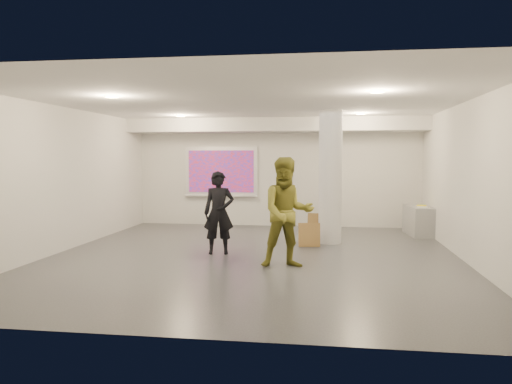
% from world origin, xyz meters
% --- Properties ---
extents(floor, '(8.00, 9.00, 0.01)m').
position_xyz_m(floor, '(0.00, 0.00, 0.00)').
color(floor, '#37393F').
rests_on(floor, ground).
extents(ceiling, '(8.00, 9.00, 0.01)m').
position_xyz_m(ceiling, '(0.00, 0.00, 3.00)').
color(ceiling, white).
rests_on(ceiling, floor).
extents(wall_back, '(8.00, 0.01, 3.00)m').
position_xyz_m(wall_back, '(0.00, 4.50, 1.50)').
color(wall_back, silver).
rests_on(wall_back, floor).
extents(wall_front, '(8.00, 0.01, 3.00)m').
position_xyz_m(wall_front, '(0.00, -4.50, 1.50)').
color(wall_front, silver).
rests_on(wall_front, floor).
extents(wall_left, '(0.01, 9.00, 3.00)m').
position_xyz_m(wall_left, '(-4.00, 0.00, 1.50)').
color(wall_left, silver).
rests_on(wall_left, floor).
extents(wall_right, '(0.01, 9.00, 3.00)m').
position_xyz_m(wall_right, '(4.00, 0.00, 1.50)').
color(wall_right, silver).
rests_on(wall_right, floor).
extents(soffit_band, '(8.00, 1.10, 0.36)m').
position_xyz_m(soffit_band, '(0.00, 3.95, 2.82)').
color(soffit_band, silver).
rests_on(soffit_band, ceiling).
extents(downlight_nw, '(0.22, 0.22, 0.02)m').
position_xyz_m(downlight_nw, '(-2.20, 2.50, 2.98)').
color(downlight_nw, '#F1E88A').
rests_on(downlight_nw, ceiling).
extents(downlight_ne, '(0.22, 0.22, 0.02)m').
position_xyz_m(downlight_ne, '(2.20, 2.50, 2.98)').
color(downlight_ne, '#F1E88A').
rests_on(downlight_ne, ceiling).
extents(downlight_sw, '(0.22, 0.22, 0.02)m').
position_xyz_m(downlight_sw, '(-2.20, -1.50, 2.98)').
color(downlight_sw, '#F1E88A').
rests_on(downlight_sw, ceiling).
extents(downlight_se, '(0.22, 0.22, 0.02)m').
position_xyz_m(downlight_se, '(2.20, -1.50, 2.98)').
color(downlight_se, '#F1E88A').
rests_on(downlight_se, ceiling).
extents(column, '(0.52, 0.52, 3.00)m').
position_xyz_m(column, '(1.50, 1.80, 1.50)').
color(column, silver).
rests_on(column, floor).
extents(projection_screen, '(2.10, 0.13, 1.42)m').
position_xyz_m(projection_screen, '(-1.60, 4.45, 1.53)').
color(projection_screen, white).
rests_on(projection_screen, wall_back).
extents(credenza, '(0.64, 1.30, 0.73)m').
position_xyz_m(credenza, '(3.72, 3.29, 0.37)').
color(credenza, gray).
rests_on(credenza, floor).
extents(papers_stack, '(0.27, 0.34, 0.02)m').
position_xyz_m(papers_stack, '(3.75, 3.00, 0.74)').
color(papers_stack, silver).
rests_on(papers_stack, credenza).
extents(postit_pad, '(0.28, 0.33, 0.03)m').
position_xyz_m(postit_pad, '(3.76, 3.22, 0.75)').
color(postit_pad, '#F2EA0A').
rests_on(postit_pad, credenza).
extents(cardboard_back, '(0.63, 0.26, 0.67)m').
position_xyz_m(cardboard_back, '(1.29, 1.82, 0.34)').
color(cardboard_back, olive).
rests_on(cardboard_back, floor).
extents(cardboard_front, '(0.49, 0.19, 0.52)m').
position_xyz_m(cardboard_front, '(1.05, 1.25, 0.26)').
color(cardboard_front, olive).
rests_on(cardboard_front, floor).
extents(woman, '(0.68, 0.51, 1.67)m').
position_xyz_m(woman, '(-0.73, 0.21, 0.84)').
color(woman, black).
rests_on(woman, floor).
extents(man, '(1.10, 0.95, 1.96)m').
position_xyz_m(man, '(0.74, -0.85, 0.98)').
color(man, olive).
rests_on(man, floor).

